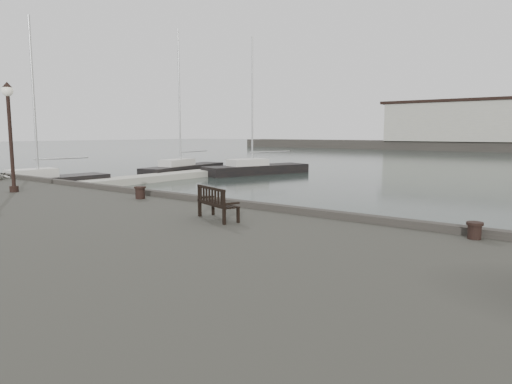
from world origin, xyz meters
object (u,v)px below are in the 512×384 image
(bench, at_px, (217,209))
(bollard_right, at_px, (474,231))
(yacht_d, at_px, (257,171))
(yacht_a, at_px, (45,185))
(bollard_left, at_px, (140,193))
(lamp_post, at_px, (10,122))
(yacht_b, at_px, (184,171))

(bench, distance_m, bollard_right, 5.96)
(bollard_right, height_order, yacht_d, yacht_d)
(yacht_a, bearing_deg, bollard_right, -8.08)
(bollard_left, bearing_deg, bollard_right, 2.47)
(bench, distance_m, lamp_post, 10.04)
(bench, distance_m, bollard_left, 4.74)
(bench, relative_size, yacht_b, 0.11)
(bench, relative_size, bollard_left, 3.64)
(bollard_left, bearing_deg, yacht_a, 161.11)
(yacht_a, bearing_deg, yacht_b, 96.84)
(yacht_d, bearing_deg, lamp_post, -54.55)
(bollard_left, xyz_separation_m, yacht_a, (-17.53, 6.00, -1.53))
(bollard_right, height_order, yacht_b, yacht_b)
(bench, bearing_deg, bollard_right, 35.51)
(yacht_b, bearing_deg, yacht_d, 26.93)
(bollard_left, distance_m, yacht_a, 18.59)
(yacht_a, bearing_deg, yacht_d, 78.94)
(bollard_right, relative_size, yacht_d, 0.03)
(bollard_right, distance_m, yacht_a, 28.42)
(bench, bearing_deg, yacht_b, 157.10)
(lamp_post, bearing_deg, yacht_b, 121.65)
(yacht_b, xyz_separation_m, yacht_d, (5.39, 4.03, -0.02))
(bench, distance_m, yacht_a, 23.31)
(yacht_d, bearing_deg, bollard_left, -42.94)
(bench, bearing_deg, yacht_a, -178.61)
(bollard_left, relative_size, yacht_b, 0.03)
(bollard_left, height_order, yacht_a, yacht_a)
(bench, height_order, yacht_d, yacht_d)
(bollard_right, xyz_separation_m, yacht_a, (-27.83, 5.55, -1.50))
(bollard_left, xyz_separation_m, yacht_b, (-18.40, 19.73, -1.52))
(yacht_b, relative_size, yacht_d, 1.06)
(bench, distance_m, yacht_d, 30.58)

